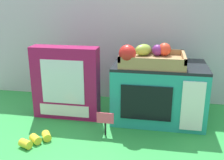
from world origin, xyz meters
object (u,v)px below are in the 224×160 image
Objects in this scene: food_groups_crate at (150,58)px; loose_toy_banana at (36,140)px; price_sign at (105,120)px; cookie_set_box at (66,83)px; toy_microwave at (158,92)px.

food_groups_crate is 0.57m from loose_toy_banana.
loose_toy_banana is (-0.25, -0.11, -0.05)m from price_sign.
cookie_set_box is 0.28m from price_sign.
toy_microwave is 0.56m from loose_toy_banana.
toy_microwave is 1.21× the size of cookie_set_box.
loose_toy_banana is (-0.41, -0.29, -0.28)m from food_groups_crate.
food_groups_crate is at bearing 35.15° from loose_toy_banana.
food_groups_crate is 2.73× the size of price_sign.
loose_toy_banana is at bearing -145.97° from toy_microwave.
toy_microwave is 0.17m from food_groups_crate.
price_sign is at bearing -131.50° from food_groups_crate.
food_groups_crate is 2.27× the size of loose_toy_banana.
cookie_set_box reaches higher than price_sign.
cookie_set_box is at bearing 81.24° from loose_toy_banana.
price_sign is at bearing -135.80° from toy_microwave.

